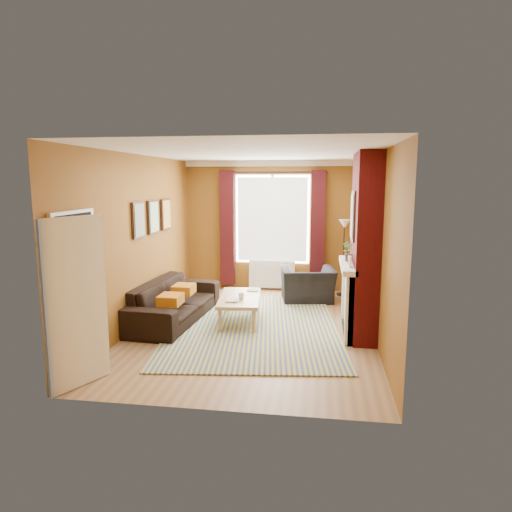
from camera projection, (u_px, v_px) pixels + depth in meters
The scene contains 12 objects.
ground at pixel (254, 328), 7.47m from camera, with size 5.50×5.50×0.00m, color brown.
room_walls at pixel (295, 242), 7.41m from camera, with size 3.82×5.54×2.83m.
striped_rug at pixel (253, 327), 7.47m from camera, with size 3.13×4.04×0.02m.
sofa at pixel (174, 301), 7.82m from camera, with size 2.34×0.92×0.68m, color black.
armchair at pixel (308, 285), 9.07m from camera, with size 1.03×0.90×0.67m, color black.
coffee_table at pixel (240, 299), 7.71m from camera, with size 0.80×1.40×0.44m.
wicker_stool at pixel (302, 290), 9.21m from camera, with size 0.40×0.40×0.40m.
floor_lamp at pixel (344, 236), 9.39m from camera, with size 0.25×0.25×1.59m.
book_a at pixel (226, 300), 7.43m from camera, with size 0.20×0.27×0.03m, color #999999.
book_b at pixel (248, 289), 8.17m from camera, with size 0.20×0.27×0.02m, color #999999.
mug at pixel (241, 297), 7.51m from camera, with size 0.10×0.10×0.10m, color #999999.
tv_remote at pixel (241, 294), 7.80m from camera, with size 0.08×0.17×0.02m.
Camera 1 is at (1.07, -7.09, 2.38)m, focal length 32.00 mm.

